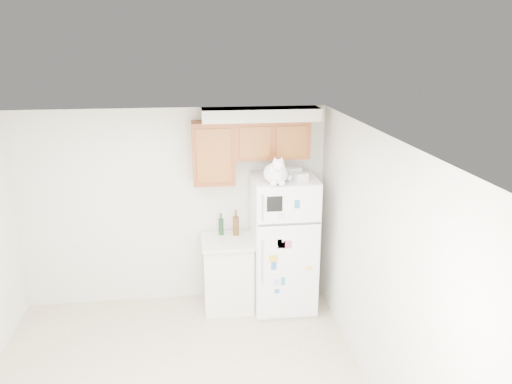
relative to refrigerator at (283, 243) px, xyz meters
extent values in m
cube|color=silver|center=(-1.33, 0.39, 0.40)|extent=(3.80, 0.04, 2.50)
cube|color=silver|center=(0.57, -1.61, 0.40)|extent=(0.04, 4.00, 2.50)
cube|color=white|center=(-1.33, -1.61, 1.65)|extent=(3.80, 4.00, 0.04)
cube|color=brown|center=(-0.13, 0.22, 1.27)|extent=(0.90, 0.33, 0.45)
cube|color=brown|center=(-0.83, 0.22, 1.12)|extent=(0.50, 0.33, 0.75)
cube|color=silver|center=(-0.25, 0.23, 1.57)|extent=(1.40, 0.37, 0.15)
cube|color=white|center=(0.00, 0.01, 0.00)|extent=(0.76, 0.72, 1.70)
cube|color=white|center=(0.00, -0.36, 0.62)|extent=(0.74, 0.03, 0.44)
cube|color=white|center=(0.00, -0.36, -0.22)|extent=(0.74, 0.03, 1.19)
cube|color=#59595B|center=(0.00, -0.36, 0.40)|extent=(0.74, 0.03, 0.02)
cylinder|color=silver|center=(-0.32, -0.39, 0.62)|extent=(0.02, 0.02, 0.32)
cylinder|color=silver|center=(-0.32, -0.39, -0.05)|extent=(0.02, 0.02, 0.55)
cube|color=black|center=(-0.18, -0.38, 0.65)|extent=(0.18, 0.00, 0.18)
cube|color=white|center=(-0.16, -0.38, 0.20)|extent=(0.22, 0.00, 0.28)
cube|color=gold|center=(-0.19, -0.38, -0.02)|extent=(0.10, 0.00, 0.08)
cube|color=silver|center=(-0.10, -0.38, 0.51)|extent=(0.09, 0.00, 0.08)
cube|color=white|center=(0.03, -0.38, -0.18)|extent=(0.08, 0.00, 0.11)
cube|color=#45994B|center=(-0.12, -0.38, 0.18)|extent=(0.06, 0.00, 0.07)
cube|color=#BE4C79|center=(-0.02, -0.38, 0.15)|extent=(0.10, 0.00, 0.10)
cube|color=#3368B4|center=(-0.14, -0.38, -0.45)|extent=(0.06, 0.00, 0.05)
cube|color=teal|center=(-0.07, -0.38, -0.32)|extent=(0.05, 0.00, 0.10)
cube|color=silver|center=(-0.10, -0.38, 0.14)|extent=(0.09, 0.00, 0.07)
cube|color=#E0B54F|center=(0.24, -0.38, -0.17)|extent=(0.09, 0.00, 0.05)
cube|color=#27699E|center=(-0.18, -0.38, -0.11)|extent=(0.06, 0.00, 0.10)
cube|color=#2865A2|center=(0.08, -0.38, 0.63)|extent=(0.06, 0.00, 0.10)
cube|color=#9BB3DB|center=(-0.15, -0.38, -0.33)|extent=(0.06, 0.00, 0.08)
cube|color=white|center=(-0.69, 0.07, -0.41)|extent=(0.60, 0.60, 0.88)
cube|color=white|center=(-0.69, 0.05, 0.05)|extent=(0.64, 0.64, 0.04)
ellipsoid|color=white|center=(-0.15, -0.22, 0.96)|extent=(0.28, 0.37, 0.24)
ellipsoid|color=white|center=(-0.15, -0.32, 1.01)|extent=(0.20, 0.16, 0.22)
sphere|color=white|center=(-0.15, -0.38, 1.10)|extent=(0.14, 0.14, 0.14)
cone|color=white|center=(-0.18, -0.38, 1.17)|extent=(0.05, 0.05, 0.05)
cone|color=white|center=(-0.11, -0.38, 1.17)|extent=(0.05, 0.05, 0.05)
cone|color=#D88C8C|center=(-0.18, -0.39, 1.16)|extent=(0.03, 0.03, 0.03)
cone|color=#D88C8C|center=(-0.11, -0.39, 1.16)|extent=(0.03, 0.03, 0.03)
sphere|color=white|center=(-0.15, -0.44, 1.08)|extent=(0.06, 0.06, 0.06)
sphere|color=white|center=(-0.19, -0.37, 0.89)|extent=(0.07, 0.07, 0.07)
sphere|color=white|center=(-0.10, -0.37, 0.89)|extent=(0.07, 0.07, 0.07)
cylinder|color=white|center=(-0.03, -0.09, 0.89)|extent=(0.17, 0.24, 0.08)
cube|color=white|center=(0.12, 0.07, 0.90)|extent=(0.21, 0.17, 0.10)
cube|color=white|center=(0.16, -0.16, 0.89)|extent=(0.18, 0.15, 0.09)
camera|label=1|loc=(-1.08, -5.63, 2.42)|focal=35.00mm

